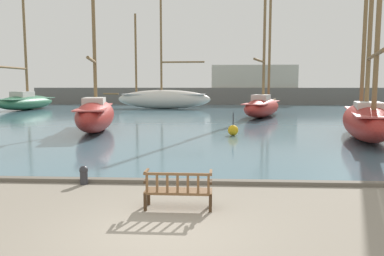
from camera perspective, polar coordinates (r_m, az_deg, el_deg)
name	(u,v)px	position (r m, az deg, el deg)	size (l,w,h in m)	color
ground_plane	(157,233)	(7.79, -5.37, -15.62)	(160.00, 160.00, 0.00)	gray
harbor_water	(205,108)	(51.24, 1.95, 3.14)	(100.00, 80.00, 0.08)	slate
quay_edge_kerb	(176,181)	(11.41, -2.48, -8.13)	(40.00, 0.30, 0.12)	#675F54
park_bench	(178,190)	(9.02, -2.09, -9.37)	(1.60, 0.53, 0.92)	#3D2A19
sailboat_nearest_port	(26,101)	(50.00, -23.92, 3.84)	(4.01, 11.01, 14.99)	#2D6647
sailboat_distant_harbor	(263,105)	(35.81, 10.70, 3.53)	(5.70, 12.70, 15.23)	maroon
sailboat_nearest_starboard	(96,113)	(24.79, -14.45, 2.20)	(4.32, 12.21, 13.13)	maroon
sailboat_far_port	(164,98)	(48.15, -4.35, 4.62)	(14.05, 3.40, 17.20)	silver
sailboat_mid_starboard	(366,116)	(22.37, 25.03, 1.66)	(5.01, 10.50, 14.55)	maroon
mooring_bollard	(84,174)	(11.69, -16.17, -6.75)	(0.26, 0.26, 0.56)	#2D2D33
channel_buoy	(233,130)	(21.81, 6.28, -0.32)	(0.61, 0.61, 1.31)	gold
far_breakwater	(216,92)	(59.55, 3.65, 5.47)	(54.68, 2.40, 6.22)	#66605B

